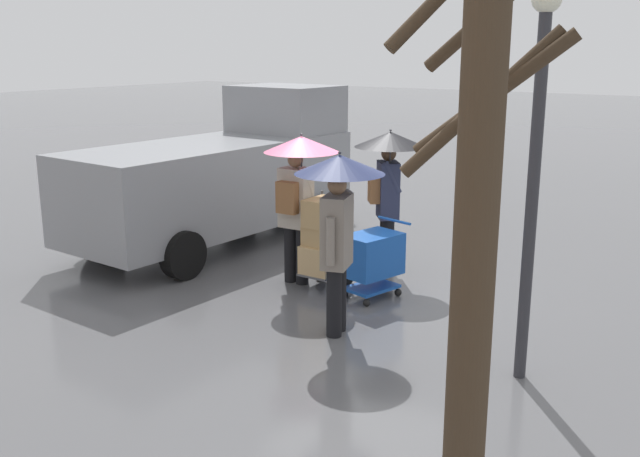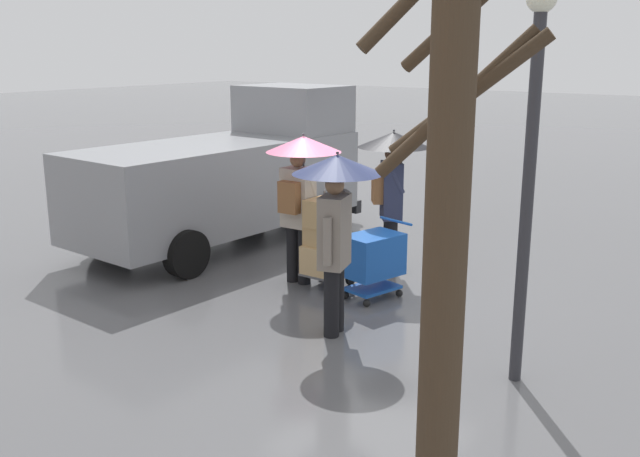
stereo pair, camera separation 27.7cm
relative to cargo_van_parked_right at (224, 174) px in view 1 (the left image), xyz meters
name	(u,v)px [view 1 (the left image)]	position (x,y,z in m)	size (l,w,h in m)	color
ground_plane	(372,283)	(-3.25, 0.54, -1.18)	(90.00, 90.00, 0.00)	#5B5B5E
slush_patch_near_cluster	(239,214)	(1.19, -1.74, -1.18)	(2.07, 2.07, 0.01)	#999BA0
cargo_van_parked_right	(224,174)	(0.00, 0.00, 0.00)	(2.40, 5.43, 2.60)	gray
shopping_cart_vendor	(372,257)	(-3.55, 1.07, -0.61)	(0.73, 0.93, 1.02)	#1951B2
hand_dolly_boxes	(323,240)	(-2.76, 1.08, -0.49)	(0.53, 0.70, 1.32)	#515156
pedestrian_pink_side	(298,175)	(-2.39, 1.14, 0.39)	(1.04, 1.04, 2.15)	black
pedestrian_black_side	(338,201)	(-3.82, 2.34, 0.41)	(1.04, 1.04, 2.15)	black
pedestrian_white_side	(388,168)	(-3.15, -0.04, 0.39)	(1.04, 1.04, 2.15)	black
bare_tree_near	(474,262)	(-6.76, 5.52, 0.97)	(1.10, 0.72, 4.08)	#423323
street_lamp	(536,147)	(-6.03, 2.31, 1.19)	(0.28, 0.28, 3.86)	#2D2D33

